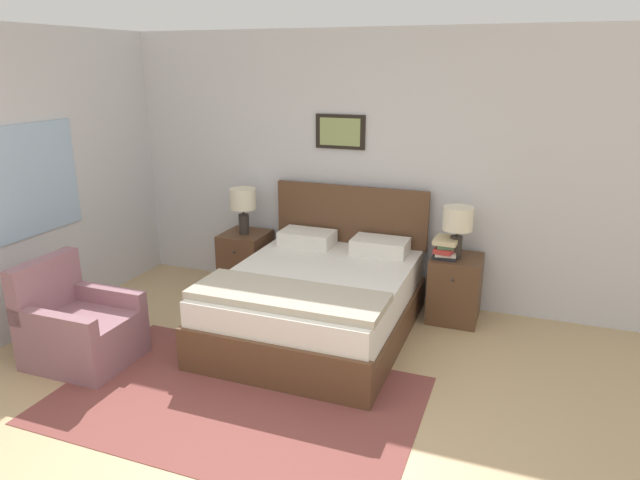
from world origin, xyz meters
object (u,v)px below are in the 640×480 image
bed (317,300)px  nightstand_near_window (246,260)px  armchair (78,329)px  nightstand_by_door (455,288)px  table_lamp_by_door (458,222)px  table_lamp_near_window (243,202)px

bed → nightstand_near_window: (-1.08, 0.72, -0.01)m
nightstand_near_window → armchair: bearing=-105.7°
nightstand_by_door → table_lamp_by_door: (-0.02, -0.02, 0.63)m
table_lamp_near_window → bed: bearing=-33.2°
nightstand_by_door → table_lamp_by_door: 0.63m
armchair → nightstand_by_door: bearing=124.3°
armchair → nightstand_near_window: (0.52, 1.85, 0.03)m
bed → table_lamp_by_door: (1.06, 0.70, 0.62)m
armchair → nightstand_by_door: (2.68, 1.85, 0.03)m
nightstand_near_window → table_lamp_by_door: bearing=-0.5°
armchair → nightstand_near_window: bearing=164.1°
bed → armchair: bed is taller
bed → table_lamp_near_window: size_ratio=4.12×
bed → nightstand_near_window: bed is taller
table_lamp_by_door → table_lamp_near_window: bearing=180.0°
nightstand_near_window → nightstand_by_door: same height
nightstand_near_window → table_lamp_by_door: 2.24m
armchair → nightstand_by_door: 3.26m
bed → armchair: bearing=-144.9°
bed → armchair: 1.95m
armchair → table_lamp_by_door: 3.30m
table_lamp_near_window → table_lamp_by_door: size_ratio=1.00×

